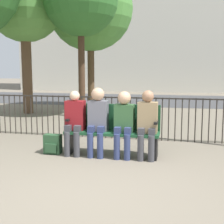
% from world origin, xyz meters
% --- Properties ---
extents(ground_plane, '(80.00, 80.00, 0.00)m').
position_xyz_m(ground_plane, '(0.00, 0.00, 0.00)').
color(ground_plane, '#706656').
extents(park_bench, '(1.70, 0.45, 0.92)m').
position_xyz_m(park_bench, '(0.00, 1.85, 0.49)').
color(park_bench, '#194728').
rests_on(park_bench, ground).
extents(seated_person_0, '(0.34, 0.39, 1.17)m').
position_xyz_m(seated_person_0, '(-0.69, 1.72, 0.65)').
color(seated_person_0, '#3D3D42').
rests_on(seated_person_0, ground).
extents(seated_person_1, '(0.34, 0.39, 1.23)m').
position_xyz_m(seated_person_1, '(-0.26, 1.73, 0.70)').
color(seated_person_1, navy).
rests_on(seated_person_1, ground).
extents(seated_person_2, '(0.34, 0.39, 1.18)m').
position_xyz_m(seated_person_2, '(0.22, 1.73, 0.67)').
color(seated_person_2, navy).
rests_on(seated_person_2, ground).
extents(seated_person_3, '(0.34, 0.39, 1.20)m').
position_xyz_m(seated_person_3, '(0.64, 1.73, 0.67)').
color(seated_person_3, '#3D3D42').
rests_on(seated_person_3, ground).
extents(backpack, '(0.31, 0.21, 0.36)m').
position_xyz_m(backpack, '(-1.10, 1.67, 0.18)').
color(backpack, '#284C2D').
rests_on(backpack, ground).
extents(fence_railing, '(9.01, 0.03, 0.95)m').
position_xyz_m(fence_railing, '(-0.02, 3.15, 0.56)').
color(fence_railing, '#2D2823').
rests_on(fence_railing, ground).
extents(tree_0, '(3.18, 3.18, 5.38)m').
position_xyz_m(tree_0, '(-2.14, 7.93, 3.78)').
color(tree_0, '#4C3823').
rests_on(tree_0, ground).
extents(tree_3, '(2.63, 2.63, 5.08)m').
position_xyz_m(tree_3, '(-4.04, 6.47, 3.72)').
color(tree_3, brown).
rests_on(tree_3, ground).
extents(street_surface, '(24.00, 6.00, 0.01)m').
position_xyz_m(street_surface, '(0.00, 12.00, 0.00)').
color(street_surface, '#3D3D3F').
rests_on(street_surface, ground).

